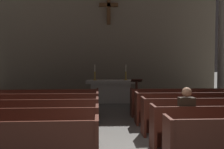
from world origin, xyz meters
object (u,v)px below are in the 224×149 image
object	(u,v)px
pew_left_row_2	(8,130)
pew_right_row_4	(196,108)
pew_right_row_5	(184,102)
altar	(110,91)
candlestick_left	(95,75)
pew_left_row_3	(24,118)
pew_left_row_5	(43,103)
candlestick_right	(126,75)
pew_left_row_4	(35,109)
lectern	(136,93)
lone_worshipper	(185,117)
pew_right_row_3	(213,116)

from	to	relation	value
pew_left_row_2	pew_right_row_4	size ratio (longest dim) A/B	1.00
pew_right_row_5	altar	bearing A→B (deg)	128.28
candlestick_left	pew_left_row_2	bearing A→B (deg)	-104.73
pew_right_row_4	pew_right_row_5	world-z (taller)	same
pew_right_row_4	pew_right_row_5	distance (m)	1.11
candlestick_left	pew_left_row_3	bearing A→B (deg)	-107.69
pew_left_row_5	candlestick_right	distance (m)	4.35
pew_right_row_5	candlestick_right	xyz separation A→B (m)	(-1.66, 2.99, 0.76)
pew_right_row_5	candlestick_right	size ratio (longest dim) A/B	5.13
candlestick_left	candlestick_right	bearing A→B (deg)	0.00
pew_left_row_4	candlestick_right	distance (m)	5.17
lectern	pew_left_row_2	bearing A→B (deg)	-123.34
pew_right_row_4	candlestick_right	world-z (taller)	candlestick_right
pew_right_row_5	candlestick_left	xyz separation A→B (m)	(-3.06, 2.99, 0.76)
altar	candlestick_right	world-z (taller)	candlestick_right
pew_left_row_3	pew_left_row_5	size ratio (longest dim) A/B	1.00
pew_left_row_2	candlestick_right	xyz separation A→B (m)	(3.06, 6.32, 0.76)
pew_right_row_4	lectern	size ratio (longest dim) A/B	3.15
pew_left_row_3	candlestick_right	xyz separation A→B (m)	(3.06, 5.21, 0.76)
lone_worshipper	pew_right_row_5	bearing A→B (deg)	71.40
pew_left_row_4	candlestick_left	bearing A→B (deg)	67.94
pew_left_row_4	lectern	distance (m)	4.45
pew_right_row_4	candlestick_left	world-z (taller)	candlestick_left
candlestick_right	pew_left_row_3	bearing A→B (deg)	-120.44
pew_right_row_3	candlestick_right	bearing A→B (deg)	107.69
pew_left_row_2	candlestick_right	size ratio (longest dim) A/B	5.13
pew_left_row_2	altar	distance (m)	6.75
pew_left_row_5	pew_right_row_4	bearing A→B (deg)	-13.21
pew_left_row_4	pew_right_row_5	xyz separation A→B (m)	(4.72, 1.11, 0.00)
pew_left_row_5	pew_right_row_5	xyz separation A→B (m)	(4.72, 0.00, 0.00)
altar	candlestick_right	distance (m)	0.99
pew_left_row_4	lone_worshipper	distance (m)	4.23
pew_right_row_3	candlestick_left	distance (m)	6.09
pew_right_row_4	lone_worshipper	xyz separation A→B (m)	(-1.11, -2.18, 0.22)
pew_left_row_2	lectern	bearing A→B (deg)	56.66
pew_left_row_3	pew_right_row_4	xyz separation A→B (m)	(4.72, 1.11, 0.00)
pew_right_row_5	altar	distance (m)	3.81
pew_right_row_3	lectern	size ratio (longest dim) A/B	3.15
pew_right_row_3	lone_worshipper	size ratio (longest dim) A/B	2.75
lectern	pew_left_row_5	bearing A→B (deg)	-151.98
pew_left_row_2	pew_right_row_4	bearing A→B (deg)	25.15
pew_left_row_4	altar	world-z (taller)	altar
pew_right_row_4	pew_left_row_5	bearing A→B (deg)	166.79
lone_worshipper	pew_left_row_5	bearing A→B (deg)	137.73
altar	pew_left_row_3	bearing A→B (deg)	-114.38
altar	candlestick_right	bearing A→B (deg)	-0.00
pew_left_row_4	pew_left_row_5	size ratio (longest dim) A/B	1.00
pew_left_row_4	pew_right_row_3	distance (m)	4.85
candlestick_left	candlestick_right	size ratio (longest dim) A/B	1.00
pew_left_row_2	lone_worshipper	distance (m)	3.62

